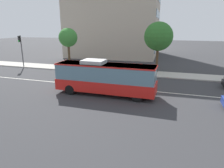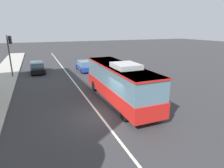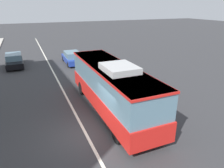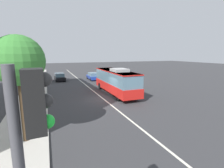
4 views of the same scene
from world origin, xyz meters
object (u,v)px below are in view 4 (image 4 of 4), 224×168
object	(u,v)px
sedan_black	(60,77)
street_tree_kerbside_centre	(22,54)
traffic_light_mid_block	(43,63)
sedan_blue	(93,76)
street_tree_kerbside_left	(19,62)
transit_bus	(116,80)

from	to	relation	value
sedan_black	street_tree_kerbside_centre	distance (m)	12.21
traffic_light_mid_block	sedan_blue	bearing A→B (deg)	5.77
sedan_blue	street_tree_kerbside_left	bearing A→B (deg)	155.42
sedan_blue	street_tree_kerbside_centre	size ratio (longest dim) A/B	0.62
sedan_black	transit_bus	bearing A→B (deg)	21.87
transit_bus	sedan_black	distance (m)	15.44
transit_bus	sedan_blue	world-z (taller)	transit_bus
sedan_black	sedan_blue	xyz separation A→B (m)	(-1.33, -6.46, 0.00)
sedan_blue	traffic_light_mid_block	bearing A→B (deg)	91.76
traffic_light_mid_block	street_tree_kerbside_centre	bearing A→B (deg)	-100.56
transit_bus	sedan_blue	xyz separation A→B (m)	(12.78, -0.30, -1.09)
transit_bus	traffic_light_mid_block	size ratio (longest dim) A/B	1.92
transit_bus	traffic_light_mid_block	distance (m)	15.50
sedan_black	street_tree_kerbside_left	xyz separation A→B (m)	(-23.58, 3.71, 4.15)
transit_bus	street_tree_kerbside_centre	world-z (taller)	street_tree_kerbside_centre
sedan_blue	sedan_black	bearing A→B (deg)	78.31
transit_bus	street_tree_kerbside_left	distance (m)	14.01
sedan_blue	street_tree_kerbside_left	xyz separation A→B (m)	(-22.25, 10.17, 4.15)
sedan_blue	street_tree_kerbside_left	size ratio (longest dim) A/B	0.71
traffic_light_mid_block	street_tree_kerbside_centre	xyz separation A→B (m)	(-8.53, 2.21, 1.67)
traffic_light_mid_block	street_tree_kerbside_centre	world-z (taller)	street_tree_kerbside_centre
sedan_blue	street_tree_kerbside_left	world-z (taller)	street_tree_kerbside_left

